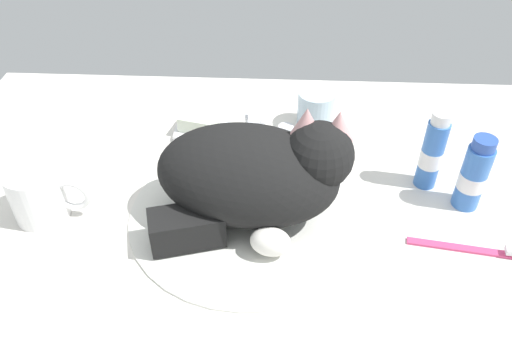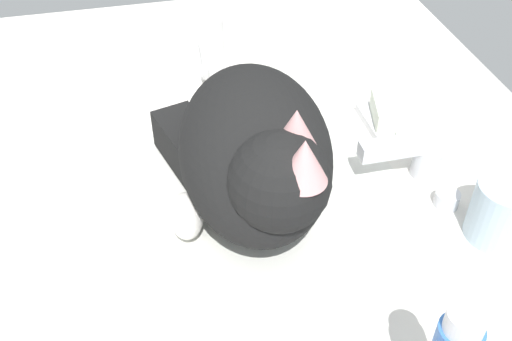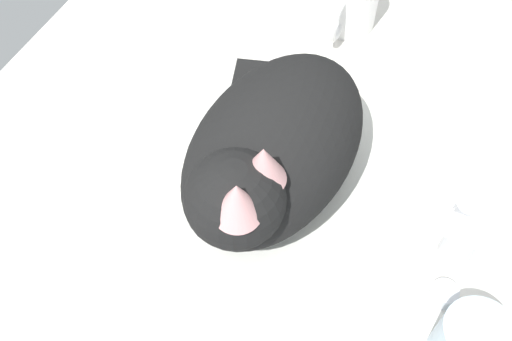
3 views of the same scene
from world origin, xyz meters
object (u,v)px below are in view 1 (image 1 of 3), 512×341
Objects in this scene: cat at (257,174)px; mouthwash_bottle at (474,175)px; rinse_cup at (316,110)px; faucet at (255,126)px; soap_bar at (200,121)px; coffee_mug at (39,194)px; toothpaste_bottle at (432,153)px; toothbrush at (470,248)px.

cat is 2.36× the size of mouthwash_bottle.
rinse_cup is at bearing 68.50° from cat.
faucet is 2.08× the size of soap_bar.
soap_bar is at bearing 174.03° from faucet.
faucet is 0.48× the size of cat.
coffee_mug is at bearing -132.51° from soap_bar.
cat is at bearing -61.88° from soap_bar.
toothpaste_bottle is 6.95cm from mouthwash_bottle.
coffee_mug is at bearing -145.01° from faucet.
cat reaches higher than toothbrush.
toothpaste_bottle is 0.88× the size of toothbrush.
mouthwash_bottle is at bearing -21.31° from soap_bar.
cat is 32.10cm from coffee_mug.
soap_bar is at bearing 162.08° from toothpaste_bottle.
toothpaste_bottle reaches higher than faucet.
cat reaches higher than toothpaste_bottle.
mouthwash_bottle reaches higher than faucet.
rinse_cup is at bearing 124.51° from toothbrush.
coffee_mug is 59.45cm from toothpaste_bottle.
soap_bar is at bearing 118.12° from cat.
coffee_mug is at bearing -148.12° from rinse_cup.
faucet is 11.90cm from rinse_cup.
cat is 2.45× the size of coffee_mug.
coffee_mug is 1.77× the size of soap_bar.
soap_bar is at bearing -170.74° from rinse_cup.
rinse_cup is 21.27cm from soap_bar.
mouthwash_bottle is (22.28, -20.29, 2.25)cm from rinse_cup.
toothbrush is at bearing -99.83° from mouthwash_bottle.
toothpaste_bottle is at bearing 18.29° from cat.
toothpaste_bottle is (17.06, -15.72, 2.79)cm from rinse_cup.
toothpaste_bottle is at bearing 9.77° from coffee_mug.
coffee_mug is 0.78× the size of toothbrush.
faucet is at bearing 141.10° from toothbrush.
mouthwash_bottle is 0.81× the size of toothbrush.
faucet reaches higher than soap_bar.
soap_bar is 0.50× the size of toothpaste_bottle.
toothbrush is (20.60, -29.96, -2.99)cm from rinse_cup.
cat is 31.72cm from toothbrush.
mouthwash_bottle reaches higher than toothbrush.
cat is at bearing 169.88° from toothbrush.
faucet is 0.91× the size of toothbrush.
coffee_mug is 1.70× the size of rinse_cup.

